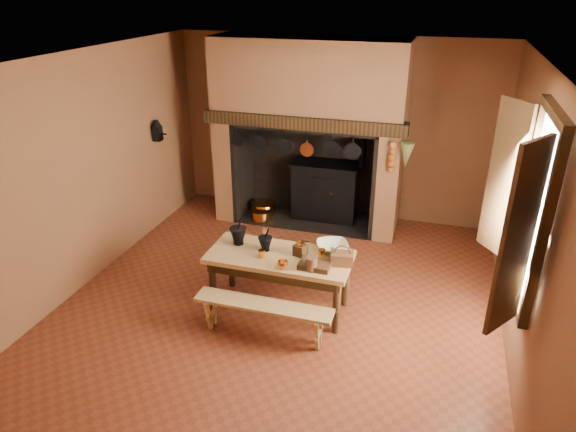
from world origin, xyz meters
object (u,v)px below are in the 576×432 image
(mixing_bowl, at_px, (332,247))
(bench_front, at_px, (263,312))
(wicker_basket, at_px, (342,258))
(coffee_grinder, at_px, (300,249))
(iron_range, at_px, (326,190))
(work_table, at_px, (280,263))

(mixing_bowl, bearing_deg, bench_front, -122.29)
(mixing_bowl, distance_m, wicker_basket, 0.33)
(bench_front, distance_m, mixing_bowl, 1.10)
(bench_front, xyz_separation_m, wicker_basket, (0.71, 0.58, 0.46))
(bench_front, bearing_deg, wicker_basket, 39.01)
(coffee_grinder, bearing_deg, iron_range, 113.45)
(iron_range, distance_m, work_table, 2.60)
(bench_front, relative_size, mixing_bowl, 4.13)
(coffee_grinder, bearing_deg, work_table, -147.63)
(mixing_bowl, bearing_deg, wicker_basket, -58.23)
(bench_front, height_order, wicker_basket, wicker_basket)
(coffee_grinder, xyz_separation_m, mixing_bowl, (0.32, 0.22, -0.03))
(wicker_basket, bearing_deg, bench_front, -150.09)
(work_table, height_order, coffee_grinder, coffee_grinder)
(mixing_bowl, height_order, wicker_basket, wicker_basket)
(bench_front, bearing_deg, mixing_bowl, 57.71)
(iron_range, relative_size, bench_front, 1.07)
(work_table, bearing_deg, iron_range, 91.33)
(work_table, height_order, bench_front, work_table)
(wicker_basket, bearing_deg, mixing_bowl, 112.67)
(bench_front, distance_m, coffee_grinder, 0.82)
(iron_range, height_order, bench_front, iron_range)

